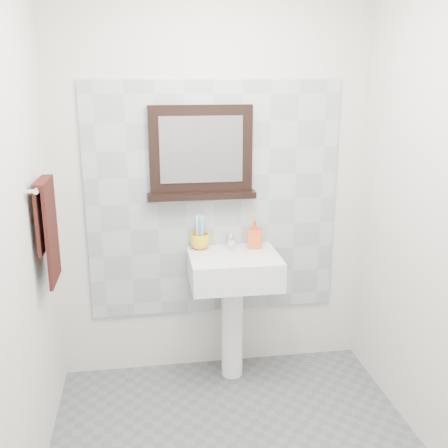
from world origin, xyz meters
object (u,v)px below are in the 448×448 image
at_px(framed_mirror, 201,155).
at_px(soap_dispenser, 255,234).
at_px(pedestal_sink, 234,282).
at_px(hand_towel, 47,223).
at_px(toothbrush_cup, 200,241).

bearing_deg(framed_mirror, soap_dispenser, -12.29).
xyz_separation_m(pedestal_sink, hand_towel, (-1.03, -0.29, 0.51)).
bearing_deg(framed_mirror, toothbrush_cup, -112.33).
xyz_separation_m(pedestal_sink, framed_mirror, (-0.18, 0.19, 0.78)).
bearing_deg(soap_dispenser, pedestal_sink, -128.71).
distance_m(pedestal_sink, toothbrush_cup, 0.33).
xyz_separation_m(toothbrush_cup, framed_mirror, (0.02, 0.04, 0.54)).
distance_m(toothbrush_cup, framed_mirror, 0.55).
height_order(pedestal_sink, soap_dispenser, soap_dispenser).
distance_m(pedestal_sink, framed_mirror, 0.82).
bearing_deg(hand_towel, pedestal_sink, 15.47).
bearing_deg(hand_towel, toothbrush_cup, 26.97).
height_order(soap_dispenser, hand_towel, hand_towel).
relative_size(pedestal_sink, soap_dispenser, 5.27).
relative_size(pedestal_sink, hand_towel, 1.75).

